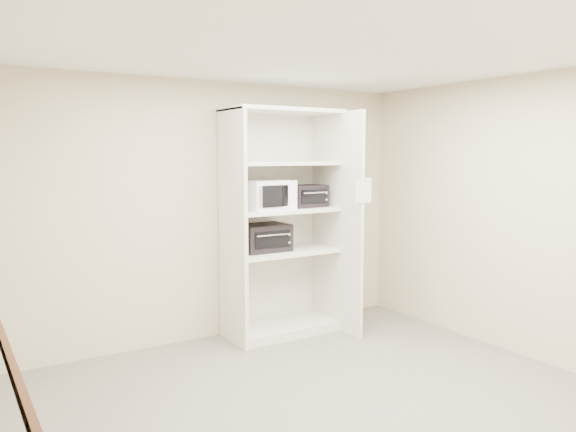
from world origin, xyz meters
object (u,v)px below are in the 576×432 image
toaster_oven_lower (263,238)px  microwave (267,195)px  toaster_oven_upper (305,196)px  shelving_unit (286,230)px

toaster_oven_lower → microwave: bearing=-95.8°
toaster_oven_upper → toaster_oven_lower: toaster_oven_upper is taller
microwave → toaster_oven_upper: microwave is taller
shelving_unit → microwave: 0.47m
shelving_unit → toaster_oven_upper: shelving_unit is taller
toaster_oven_upper → shelving_unit: bearing=177.0°
toaster_oven_upper → microwave: bearing=-179.2°
microwave → shelving_unit: bearing=3.1°
shelving_unit → toaster_oven_upper: bearing=1.2°
shelving_unit → toaster_oven_lower: size_ratio=4.71×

